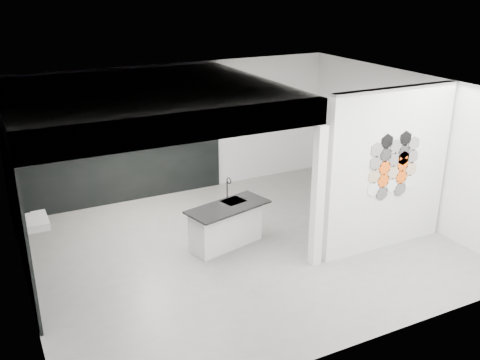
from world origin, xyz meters
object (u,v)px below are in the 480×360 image
(partition_panel, at_px, (388,170))
(kettle, at_px, (159,134))
(glass_bowl, at_px, (188,131))
(glass_vase, at_px, (188,130))
(wall_basin, at_px, (35,222))
(utensil_cup, at_px, (84,145))
(bottle_dark, at_px, (101,142))
(kitchen_island, at_px, (226,225))
(stockpot, at_px, (63,145))

(partition_panel, xyz_separation_m, kettle, (-2.71, 3.87, -0.00))
(glass_bowl, distance_m, glass_vase, 0.03)
(wall_basin, height_order, utensil_cup, utensil_cup)
(partition_panel, xyz_separation_m, glass_vase, (-2.08, 3.87, -0.00))
(partition_panel, bearing_deg, kettle, 125.01)
(bottle_dark, bearing_deg, kitchen_island, -60.67)
(wall_basin, bearing_deg, utensil_cup, 59.16)
(glass_bowl, bearing_deg, utensil_cup, 180.00)
(glass_bowl, height_order, utensil_cup, glass_bowl)
(kitchen_island, distance_m, kettle, 2.83)
(kitchen_island, bearing_deg, glass_vase, 67.98)
(bottle_dark, bearing_deg, kettle, 0.00)
(wall_basin, height_order, kitchen_island, kitchen_island)
(kettle, bearing_deg, glass_vase, -2.50)
(stockpot, relative_size, utensil_cup, 2.71)
(glass_bowl, xyz_separation_m, glass_vase, (0.00, 0.00, 0.03))
(glass_bowl, height_order, glass_vase, glass_vase)
(partition_panel, height_order, wall_basin, partition_panel)
(glass_bowl, bearing_deg, partition_panel, -61.77)
(utensil_cup, bearing_deg, glass_vase, 0.00)
(partition_panel, distance_m, stockpot, 6.03)
(kitchen_island, distance_m, stockpot, 3.58)
(kitchen_island, height_order, kettle, kettle)
(glass_bowl, bearing_deg, bottle_dark, 180.00)
(glass_bowl, distance_m, utensil_cup, 2.16)
(kitchen_island, height_order, stockpot, stockpot)
(partition_panel, height_order, kitchen_island, partition_panel)
(stockpot, distance_m, glass_vase, 2.55)
(kitchen_island, bearing_deg, utensil_cup, 110.05)
(bottle_dark, bearing_deg, glass_bowl, 0.00)
(stockpot, bearing_deg, glass_vase, 0.00)
(kitchen_island, relative_size, stockpot, 6.60)
(glass_vase, relative_size, utensil_cup, 1.81)
(glass_bowl, bearing_deg, wall_basin, -148.65)
(kettle, xyz_separation_m, glass_bowl, (0.63, 0.00, -0.02))
(glass_bowl, relative_size, glass_vase, 0.95)
(kettle, bearing_deg, kitchen_island, -86.57)
(stockpot, bearing_deg, utensil_cup, 0.00)
(wall_basin, bearing_deg, glass_vase, 31.35)
(stockpot, bearing_deg, wall_basin, -112.09)
(stockpot, bearing_deg, bottle_dark, 0.00)
(wall_basin, distance_m, bottle_dark, 2.64)
(wall_basin, xyz_separation_m, bottle_dark, (1.55, 2.07, 0.54))
(wall_basin, bearing_deg, kettle, 36.83)
(glass_vase, bearing_deg, kitchen_island, -97.75)
(wall_basin, relative_size, stockpot, 2.52)
(partition_panel, bearing_deg, utensil_cup, 137.59)
(kitchen_island, height_order, glass_vase, glass_vase)
(kitchen_island, xyz_separation_m, stockpot, (-2.19, 2.63, 1.02))
(stockpot, xyz_separation_m, glass_bowl, (2.55, 0.00, -0.04))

